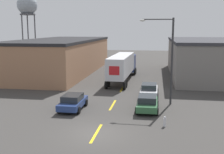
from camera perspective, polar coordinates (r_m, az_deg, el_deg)
ground_plane at (r=20.88m, az=-3.28°, el=-11.44°), size 160.00×160.00×0.00m
road_centerline at (r=28.27m, az=0.15°, el=-5.70°), size 0.20×19.37×0.01m
warehouse_left at (r=49.84m, az=-10.24°, el=4.28°), size 11.35×29.08×5.78m
warehouse_right at (r=47.99m, az=19.67°, el=3.72°), size 13.09×24.03×5.88m
semi_truck at (r=41.23m, az=2.25°, el=2.50°), size 3.05×14.78×3.86m
parked_car_left_near at (r=26.83m, az=-7.96°, el=-4.97°), size 2.08×4.36×1.46m
parked_car_right_mid at (r=31.94m, az=7.54°, el=-2.57°), size 2.08×4.36×1.46m
parked_car_right_near at (r=26.41m, az=7.19°, el=-5.19°), size 2.08×4.36×1.46m
water_tower at (r=69.81m, az=-16.85°, el=13.66°), size 4.66×4.66×15.33m
street_lamp at (r=28.29m, az=11.30°, el=4.50°), size 3.35×0.32×8.61m
fire_hydrant at (r=22.58m, az=10.65°, el=-8.86°), size 0.22×0.22×0.81m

